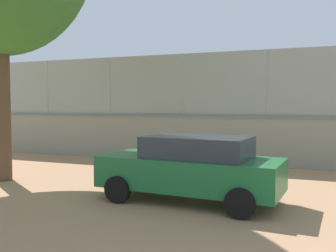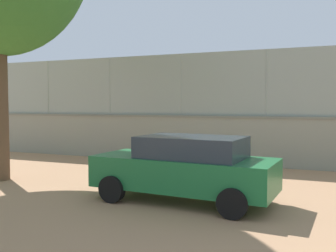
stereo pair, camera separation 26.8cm
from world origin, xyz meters
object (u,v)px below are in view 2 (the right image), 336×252
at_px(sports_ball, 213,121).
at_px(parked_car_green, 185,167).
at_px(player_near_wall_returning, 255,132).
at_px(player_baseline_waiting, 74,130).

bearing_deg(sports_ball, parked_car_green, 100.20).
height_order(player_near_wall_returning, parked_car_green, player_near_wall_returning).
height_order(sports_ball, parked_car_green, sports_ball).
bearing_deg(sports_ball, player_near_wall_returning, -123.14).
xyz_separation_m(player_near_wall_returning, parked_car_green, (0.11, 9.88, -0.16)).
relative_size(player_baseline_waiting, sports_ball, 7.58).
distance_m(player_near_wall_returning, parked_car_green, 9.88).
bearing_deg(player_baseline_waiting, parked_car_green, 137.59).
height_order(player_baseline_waiting, sports_ball, sports_ball).
distance_m(sports_ball, parked_car_green, 7.77).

